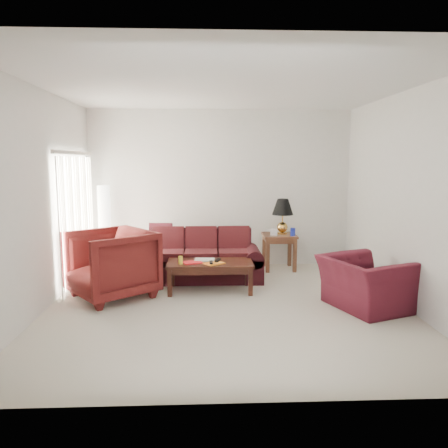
# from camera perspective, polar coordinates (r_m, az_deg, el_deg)

# --- Properties ---
(floor) EXTENTS (5.00, 5.00, 0.00)m
(floor) POSITION_cam_1_polar(r_m,az_deg,el_deg) (6.27, 0.34, -10.67)
(floor) COLOR beige
(floor) RESTS_ON ground
(blinds) EXTENTS (0.10, 2.00, 2.16)m
(blinds) POSITION_cam_1_polar(r_m,az_deg,el_deg) (7.59, -18.73, 0.60)
(blinds) COLOR silver
(blinds) RESTS_ON ground
(sofa) EXTENTS (2.08, 0.91, 0.85)m
(sofa) POSITION_cam_1_polar(r_m,az_deg,el_deg) (7.51, -3.00, -4.14)
(sofa) COLOR black
(sofa) RESTS_ON ground
(throw_pillow) EXTENTS (0.44, 0.24, 0.44)m
(throw_pillow) POSITION_cam_1_polar(r_m,az_deg,el_deg) (8.14, -8.27, -1.36)
(throw_pillow) COLOR black
(throw_pillow) RESTS_ON sofa
(end_table) EXTENTS (0.63, 0.63, 0.67)m
(end_table) POSITION_cam_1_polar(r_m,az_deg,el_deg) (8.32, 7.19, -3.61)
(end_table) COLOR #462A18
(end_table) RESTS_ON ground
(table_lamp) EXTENTS (0.48, 0.48, 0.66)m
(table_lamp) POSITION_cam_1_polar(r_m,az_deg,el_deg) (8.26, 7.65, 0.98)
(table_lamp) COLOR #C08C3C
(table_lamp) RESTS_ON end_table
(clock) EXTENTS (0.14, 0.07, 0.13)m
(clock) POSITION_cam_1_polar(r_m,az_deg,el_deg) (8.11, 6.52, -1.05)
(clock) COLOR silver
(clock) RESTS_ON end_table
(blue_canister) EXTENTS (0.09, 0.09, 0.14)m
(blue_canister) POSITION_cam_1_polar(r_m,az_deg,el_deg) (8.11, 8.98, -1.03)
(blue_canister) COLOR #172399
(blue_canister) RESTS_ON end_table
(picture_frame) EXTENTS (0.19, 0.20, 0.05)m
(picture_frame) POSITION_cam_1_polar(r_m,az_deg,el_deg) (8.35, 6.09, -0.67)
(picture_frame) COLOR #BAB9BE
(picture_frame) RESTS_ON end_table
(floor_lamp) EXTENTS (0.34, 0.34, 1.61)m
(floor_lamp) POSITION_cam_1_polar(r_m,az_deg,el_deg) (8.40, -15.32, -0.46)
(floor_lamp) COLOR white
(floor_lamp) RESTS_ON ground
(armchair_left) EXTENTS (1.56, 1.56, 1.03)m
(armchair_left) POSITION_cam_1_polar(r_m,az_deg,el_deg) (6.73, -14.55, -5.07)
(armchair_left) COLOR #4A1211
(armchair_left) RESTS_ON ground
(armchair_right) EXTENTS (1.28, 1.36, 0.71)m
(armchair_right) POSITION_cam_1_polar(r_m,az_deg,el_deg) (6.38, 17.89, -7.38)
(armchair_right) COLOR #420F1A
(armchair_right) RESTS_ON ground
(coffee_table) EXTENTS (1.37, 0.75, 0.47)m
(coffee_table) POSITION_cam_1_polar(r_m,az_deg,el_deg) (6.91, -1.83, -6.84)
(coffee_table) COLOR black
(coffee_table) RESTS_ON ground
(magazine_red) EXTENTS (0.35, 0.31, 0.02)m
(magazine_red) POSITION_cam_1_polar(r_m,az_deg,el_deg) (6.80, -4.17, -5.02)
(magazine_red) COLOR red
(magazine_red) RESTS_ON coffee_table
(magazine_white) EXTENTS (0.33, 0.27, 0.02)m
(magazine_white) POSITION_cam_1_polar(r_m,az_deg,el_deg) (6.95, -2.57, -4.70)
(magazine_white) COLOR beige
(magazine_white) RESTS_ON coffee_table
(magazine_orange) EXTENTS (0.35, 0.34, 0.02)m
(magazine_orange) POSITION_cam_1_polar(r_m,az_deg,el_deg) (6.73, -1.31, -5.15)
(magazine_orange) COLOR orange
(magazine_orange) RESTS_ON coffee_table
(remote_a) EXTENTS (0.05, 0.18, 0.02)m
(remote_a) POSITION_cam_1_polar(r_m,az_deg,el_deg) (6.70, -1.69, -5.02)
(remote_a) COLOR black
(remote_a) RESTS_ON coffee_table
(remote_b) EXTENTS (0.10, 0.19, 0.02)m
(remote_b) POSITION_cam_1_polar(r_m,az_deg,el_deg) (6.84, -0.81, -4.74)
(remote_b) COLOR black
(remote_b) RESTS_ON coffee_table
(yellow_glass) EXTENTS (0.08, 0.08, 0.12)m
(yellow_glass) POSITION_cam_1_polar(r_m,az_deg,el_deg) (6.74, -5.70, -4.71)
(yellow_glass) COLOR yellow
(yellow_glass) RESTS_ON coffee_table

